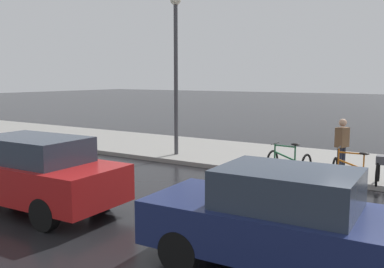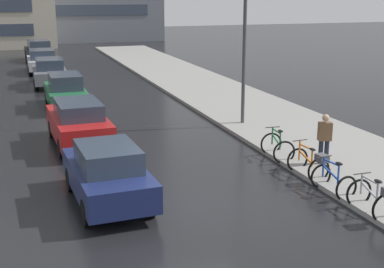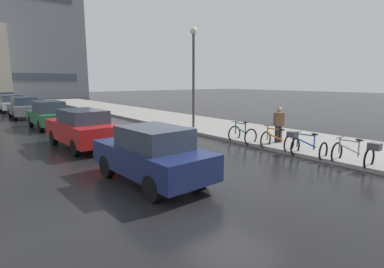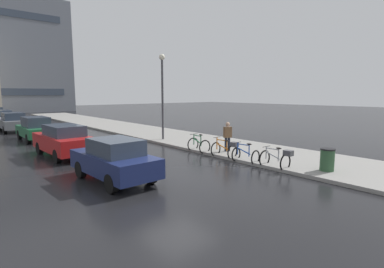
{
  "view_description": "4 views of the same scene",
  "coord_description": "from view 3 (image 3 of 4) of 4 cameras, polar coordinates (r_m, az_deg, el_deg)",
  "views": [
    {
      "loc": [
        -7.83,
        -1.02,
        2.87
      ],
      "look_at": [
        2.11,
        5.32,
        1.29
      ],
      "focal_mm": 40.0,
      "sensor_mm": 36.0,
      "label": 1
    },
    {
      "loc": [
        -4.15,
        -11.67,
        5.25
      ],
      "look_at": [
        0.72,
        2.67,
        1.21
      ],
      "focal_mm": 50.0,
      "sensor_mm": 36.0,
      "label": 2
    },
    {
      "loc": [
        -6.18,
        -5.82,
        2.79
      ],
      "look_at": [
        0.64,
        2.77,
        0.83
      ],
      "focal_mm": 28.0,
      "sensor_mm": 36.0,
      "label": 3
    },
    {
      "loc": [
        -6.8,
        -8.78,
        3.19
      ],
      "look_at": [
        1.95,
        1.51,
        1.34
      ],
      "focal_mm": 28.0,
      "sensor_mm": 36.0,
      "label": 4
    }
  ],
  "objects": [
    {
      "name": "ground_plane",
      "position": [
        8.94,
        7.94,
        -8.17
      ],
      "size": [
        140.0,
        140.0,
        0.0
      ],
      "primitive_type": "plane",
      "color": "black"
    },
    {
      "name": "pedestrian",
      "position": [
        13.46,
        16.17,
        1.87
      ],
      "size": [
        0.45,
        0.35,
        1.69
      ],
      "color": "#1E2333",
      "rests_on": "ground"
    },
    {
      "name": "streetlamp",
      "position": [
        17.14,
        0.29,
        12.98
      ],
      "size": [
        0.38,
        0.38,
        5.68
      ],
      "color": "#424247",
      "rests_on": "ground"
    },
    {
      "name": "bicycle_third",
      "position": [
        12.4,
        16.47,
        -1.02
      ],
      "size": [
        0.81,
        1.42,
        1.01
      ],
      "color": "black",
      "rests_on": "ground"
    },
    {
      "name": "building_facade_main",
      "position": [
        56.85,
        -31.48,
        15.35
      ],
      "size": [
        21.04,
        8.73,
        18.76
      ],
      "color": "slate",
      "rests_on": "ground"
    },
    {
      "name": "bicycle_second",
      "position": [
        11.68,
        21.35,
        -2.47
      ],
      "size": [
        0.78,
        1.17,
        0.95
      ],
      "color": "black",
      "rests_on": "ground"
    },
    {
      "name": "bicycle_nearest",
      "position": [
        11.06,
        28.93,
        -3.16
      ],
      "size": [
        0.75,
        1.35,
        0.95
      ],
      "color": "black",
      "rests_on": "ground"
    },
    {
      "name": "car_green",
      "position": [
        19.79,
        -25.65,
        3.38
      ],
      "size": [
        1.71,
        4.15,
        1.6
      ],
      "color": "#1E6038",
      "rests_on": "ground"
    },
    {
      "name": "car_navy",
      "position": [
        8.35,
        -7.64,
        -3.84
      ],
      "size": [
        1.86,
        3.97,
        1.56
      ],
      "color": "navy",
      "rests_on": "ground"
    },
    {
      "name": "sidewalk_kerb",
      "position": [
        20.15,
        -0.84,
        2.37
      ],
      "size": [
        4.8,
        60.0,
        0.14
      ],
      "primitive_type": "cube",
      "color": "gray",
      "rests_on": "ground"
    },
    {
      "name": "car_grey",
      "position": [
        26.02,
        -29.36,
        4.46
      ],
      "size": [
        1.88,
        4.29,
        1.59
      ],
      "color": "slate",
      "rests_on": "ground"
    },
    {
      "name": "car_red",
      "position": [
        13.43,
        -20.21,
        1.07
      ],
      "size": [
        1.89,
        4.45,
        1.61
      ],
      "color": "#AD1919",
      "rests_on": "ground"
    },
    {
      "name": "car_silver",
      "position": [
        31.66,
        -31.14,
        5.05
      ],
      "size": [
        1.95,
        4.36,
        1.54
      ],
      "color": "#B2B5BA",
      "rests_on": "ground"
    },
    {
      "name": "car_black",
      "position": [
        38.26,
        -32.23,
        5.6
      ],
      "size": [
        2.1,
        4.42,
        1.59
      ],
      "color": "black",
      "rests_on": "ground"
    },
    {
      "name": "bicycle_farthest",
      "position": [
        13.59,
        9.55,
        -0.09
      ],
      "size": [
        0.82,
        1.15,
        1.02
      ],
      "color": "black",
      "rests_on": "ground"
    }
  ]
}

